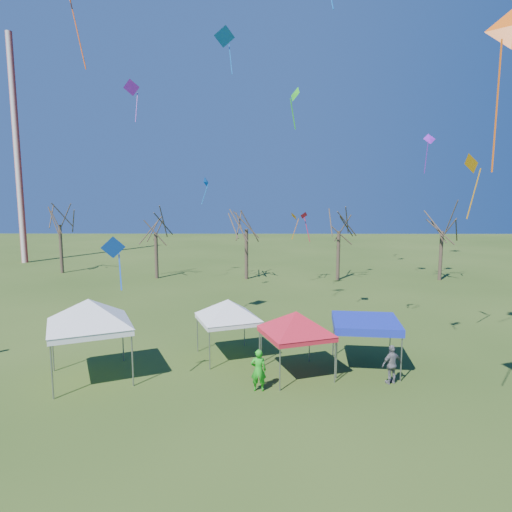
# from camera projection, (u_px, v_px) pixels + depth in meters

# --- Properties ---
(ground) EXTENTS (140.00, 140.00, 0.00)m
(ground) POSITION_uv_depth(u_px,v_px,m) (288.00, 395.00, 18.18)
(ground) COLOR #2E4616
(ground) RESTS_ON ground
(radio_mast) EXTENTS (0.70, 0.70, 25.00)m
(radio_mast) POSITION_uv_depth(u_px,v_px,m) (17.00, 151.00, 50.33)
(radio_mast) COLOR silver
(radio_mast) RESTS_ON ground
(tree_0) EXTENTS (3.83, 3.83, 8.44)m
(tree_0) POSITION_uv_depth(u_px,v_px,m) (59.00, 208.00, 44.56)
(tree_0) COLOR #3D2D21
(tree_0) RESTS_ON ground
(tree_1) EXTENTS (3.42, 3.42, 7.54)m
(tree_1) POSITION_uv_depth(u_px,v_px,m) (155.00, 216.00, 41.86)
(tree_1) COLOR #3D2D21
(tree_1) RESTS_ON ground
(tree_2) EXTENTS (3.71, 3.71, 8.18)m
(tree_2) POSITION_uv_depth(u_px,v_px,m) (246.00, 211.00, 41.45)
(tree_2) COLOR #3D2D21
(tree_2) RESTS_ON ground
(tree_3) EXTENTS (3.59, 3.59, 7.91)m
(tree_3) POSITION_uv_depth(u_px,v_px,m) (339.00, 213.00, 41.07)
(tree_3) COLOR #3D2D21
(tree_3) RESTS_ON ground
(tree_4) EXTENTS (3.58, 3.58, 7.89)m
(tree_4) POSITION_uv_depth(u_px,v_px,m) (443.00, 214.00, 40.95)
(tree_4) COLOR #3D2D21
(tree_4) RESTS_ON ground
(tent_white_west) EXTENTS (4.32, 4.32, 4.08)m
(tent_white_west) POSITION_uv_depth(u_px,v_px,m) (88.00, 304.00, 19.35)
(tent_white_west) COLOR gray
(tent_white_west) RESTS_ON ground
(tent_white_mid) EXTENTS (3.55, 3.55, 3.34)m
(tent_white_mid) POSITION_uv_depth(u_px,v_px,m) (228.00, 303.00, 22.00)
(tent_white_mid) COLOR gray
(tent_white_mid) RESTS_ON ground
(tent_red) EXTENTS (3.58, 3.58, 3.35)m
(tent_red) POSITION_uv_depth(u_px,v_px,m) (296.00, 316.00, 19.76)
(tent_red) COLOR gray
(tent_red) RESTS_ON ground
(tent_blue) EXTENTS (3.20, 3.20, 2.29)m
(tent_blue) POSITION_uv_depth(u_px,v_px,m) (366.00, 324.00, 20.67)
(tent_blue) COLOR gray
(tent_blue) RESTS_ON ground
(person_green) EXTENTS (0.64, 0.43, 1.74)m
(person_green) POSITION_uv_depth(u_px,v_px,m) (258.00, 370.00, 18.47)
(person_green) COLOR green
(person_green) RESTS_ON ground
(person_grey) EXTENTS (1.06, 0.75, 1.67)m
(person_grey) POSITION_uv_depth(u_px,v_px,m) (392.00, 364.00, 19.16)
(person_grey) COLOR slate
(person_grey) RESTS_ON ground
(kite_2) EXTENTS (1.41, 0.84, 3.33)m
(kite_2) POSITION_uv_depth(u_px,v_px,m) (132.00, 88.00, 35.63)
(kite_2) COLOR #6F17A7
(kite_2) RESTS_ON ground
(kite_11) EXTENTS (1.62, 1.26, 3.09)m
(kite_11) POSITION_uv_depth(u_px,v_px,m) (224.00, 37.00, 29.76)
(kite_11) COLOR blue
(kite_11) RESTS_ON ground
(kite_22) EXTENTS (1.05, 1.02, 2.67)m
(kite_22) POSITION_uv_depth(u_px,v_px,m) (304.00, 216.00, 39.70)
(kite_22) COLOR red
(kite_22) RESTS_ON ground
(kite_17) EXTENTS (0.69, 1.13, 3.29)m
(kite_17) POSITION_uv_depth(u_px,v_px,m) (472.00, 164.00, 22.74)
(kite_17) COLOR orange
(kite_17) RESTS_ON ground
(kite_5) EXTENTS (1.42, 1.11, 4.14)m
(kite_5) POSITION_uv_depth(u_px,v_px,m) (512.00, 29.00, 11.31)
(kite_5) COLOR #E3550B
(kite_5) RESTS_ON ground
(kite_1) EXTENTS (0.97, 0.68, 2.07)m
(kite_1) POSITION_uv_depth(u_px,v_px,m) (113.00, 248.00, 16.95)
(kite_1) COLOR blue
(kite_1) RESTS_ON ground
(kite_13) EXTENTS (0.71, 0.94, 2.32)m
(kite_13) POSITION_uv_depth(u_px,v_px,m) (206.00, 183.00, 38.59)
(kite_13) COLOR blue
(kite_13) RESTS_ON ground
(kite_18) EXTENTS (0.74, 0.93, 2.18)m
(kite_18) POSITION_uv_depth(u_px,v_px,m) (295.00, 95.00, 23.81)
(kite_18) COLOR green
(kite_18) RESTS_ON ground
(kite_12) EXTENTS (1.13, 0.73, 3.34)m
(kite_12) POSITION_uv_depth(u_px,v_px,m) (429.00, 139.00, 38.01)
(kite_12) COLOR purple
(kite_12) RESTS_ON ground
(kite_19) EXTENTS (0.82, 1.01, 2.33)m
(kite_19) POSITION_uv_depth(u_px,v_px,m) (294.00, 217.00, 38.50)
(kite_19) COLOR orange
(kite_19) RESTS_ON ground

